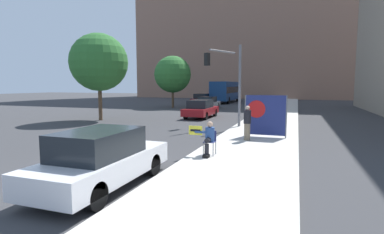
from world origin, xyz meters
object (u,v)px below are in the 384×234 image
at_px(traffic_light_pole, 226,72).
at_px(car_on_road_distant, 202,99).
at_px(street_tree_midblock, 173,74).
at_px(car_on_road_midblock, 208,102).
at_px(city_bus_on_road, 227,91).
at_px(jogger_on_sidewalk, 247,123).
at_px(street_tree_near_curb, 99,62).
at_px(protest_banner, 265,115).
at_px(car_on_road_nearest, 201,109).
at_px(pedestrian_behind, 278,117).
at_px(seated_protester, 209,137).
at_px(parked_car_curbside, 102,159).

xyz_separation_m(traffic_light_pole, car_on_road_distant, (-8.15, 20.82, -2.77)).
bearing_deg(traffic_light_pole, street_tree_midblock, 124.31).
distance_m(car_on_road_midblock, city_bus_on_road, 12.77).
distance_m(jogger_on_sidewalk, street_tree_near_curb, 13.71).
bearing_deg(street_tree_near_curb, jogger_on_sidewalk, -24.25).
relative_size(protest_banner, car_on_road_midblock, 0.47).
bearing_deg(traffic_light_pole, car_on_road_nearest, 124.21).
bearing_deg(car_on_road_nearest, traffic_light_pole, -55.79).
distance_m(pedestrian_behind, traffic_light_pole, 4.71).
height_order(traffic_light_pole, car_on_road_nearest, traffic_light_pole).
distance_m(seated_protester, jogger_on_sidewalk, 3.58).
height_order(car_on_road_nearest, car_on_road_distant, car_on_road_distant).
xyz_separation_m(protest_banner, car_on_road_nearest, (-6.02, 8.50, -0.49)).
xyz_separation_m(parked_car_curbside, city_bus_on_road, (-5.58, 39.26, 1.07)).
bearing_deg(seated_protester, jogger_on_sidewalk, 97.04).
bearing_deg(street_tree_midblock, car_on_road_nearest, -55.64).
xyz_separation_m(jogger_on_sidewalk, parked_car_curbside, (-2.67, -7.34, -0.20)).
distance_m(traffic_light_pole, car_on_road_nearest, 6.24).
relative_size(jogger_on_sidewalk, parked_car_curbside, 0.37).
distance_m(pedestrian_behind, car_on_road_nearest, 9.34).
distance_m(traffic_light_pole, street_tree_near_curb, 9.95).
height_order(car_on_road_distant, city_bus_on_road, city_bus_on_road).
bearing_deg(traffic_light_pole, protest_banner, -53.44).
height_order(jogger_on_sidewalk, car_on_road_midblock, jogger_on_sidewalk).
distance_m(car_on_road_nearest, city_bus_on_road, 22.50).
bearing_deg(car_on_road_nearest, pedestrian_behind, -45.78).
bearing_deg(street_tree_near_curb, traffic_light_pole, -2.50).
bearing_deg(street_tree_near_curb, parked_car_curbside, -53.59).
height_order(pedestrian_behind, parked_car_curbside, pedestrian_behind).
bearing_deg(street_tree_near_curb, car_on_road_midblock, 71.65).
bearing_deg(car_on_road_distant, street_tree_near_curb, -94.90).
height_order(car_on_road_distant, street_tree_near_curb, street_tree_near_curb).
bearing_deg(car_on_road_midblock, city_bus_on_road, 93.23).
xyz_separation_m(protest_banner, parked_car_curbside, (-3.35, -8.48, -0.47)).
bearing_deg(car_on_road_nearest, car_on_road_midblock, 102.88).
relative_size(seated_protester, car_on_road_distant, 0.26).
relative_size(car_on_road_nearest, car_on_road_midblock, 1.03).
height_order(protest_banner, car_on_road_distant, protest_banner).
distance_m(pedestrian_behind, street_tree_midblock, 21.19).
relative_size(parked_car_curbside, car_on_road_distant, 0.92).
distance_m(car_on_road_distant, city_bus_on_road, 6.53).
height_order(jogger_on_sidewalk, street_tree_near_curb, street_tree_near_curb).
relative_size(pedestrian_behind, car_on_road_midblock, 0.37).
height_order(pedestrian_behind, street_tree_midblock, street_tree_midblock).
distance_m(pedestrian_behind, city_bus_on_road, 30.48).
bearing_deg(parked_car_curbside, jogger_on_sidewalk, 70.01).
xyz_separation_m(car_on_road_distant, street_tree_near_curb, (-1.75, -20.39, 3.65)).
relative_size(parked_car_curbside, street_tree_near_curb, 0.67).
bearing_deg(city_bus_on_road, traffic_light_pole, -77.33).
relative_size(car_on_road_distant, city_bus_on_road, 0.42).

